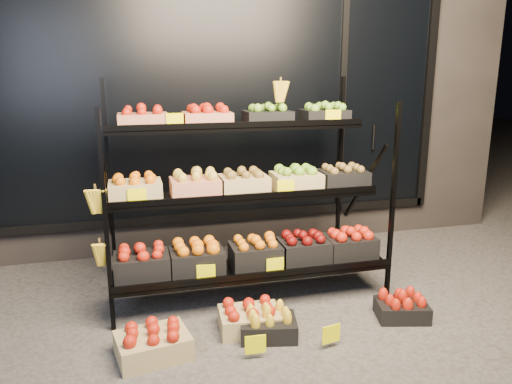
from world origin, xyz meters
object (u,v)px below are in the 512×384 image
object	(u,v)px
floor_crate_midright	(250,317)
floor_crate_midleft	(268,324)
floor_crate_left	(153,342)
display_rack	(244,194)

from	to	relation	value
floor_crate_midright	floor_crate_midleft	bearing A→B (deg)	-44.47
floor_crate_midleft	floor_crate_midright	world-z (taller)	floor_crate_midright
floor_crate_left	floor_crate_midleft	xyz separation A→B (m)	(0.75, 0.05, -0.01)
display_rack	floor_crate_midleft	distance (m)	1.03
floor_crate_midleft	floor_crate_midright	distance (m)	0.15
display_rack	floor_crate_left	world-z (taller)	display_rack
floor_crate_left	floor_crate_midleft	distance (m)	0.75
display_rack	floor_crate_midleft	world-z (taller)	display_rack
display_rack	floor_crate_left	size ratio (longest dim) A/B	4.54
display_rack	floor_crate_midright	size ratio (longest dim) A/B	5.14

